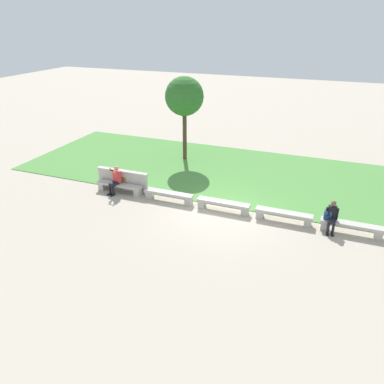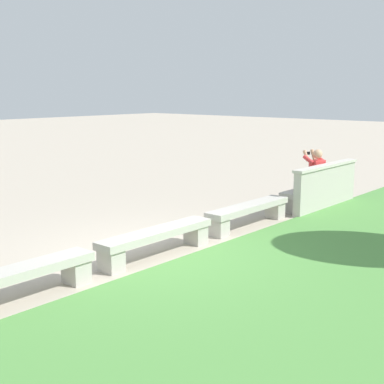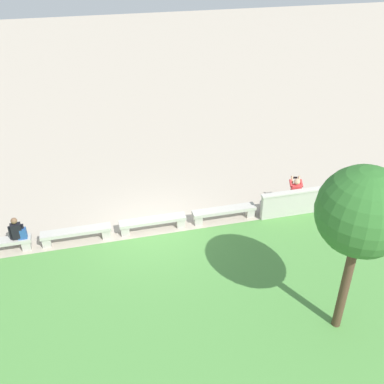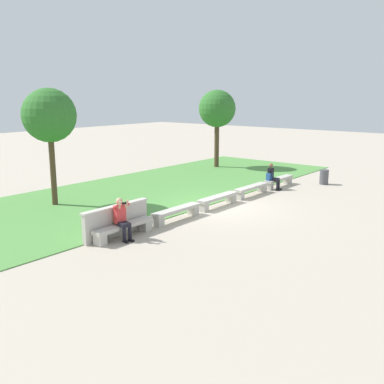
{
  "view_description": "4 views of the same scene",
  "coord_description": "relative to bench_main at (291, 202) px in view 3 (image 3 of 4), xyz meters",
  "views": [
    {
      "loc": [
        3.98,
        -13.86,
        7.64
      ],
      "look_at": [
        -1.27,
        -0.46,
        0.88
      ],
      "focal_mm": 35.0,
      "sensor_mm": 36.0,
      "label": 1
    },
    {
      "loc": [
        5.94,
        5.91,
        2.66
      ],
      "look_at": [
        -1.62,
        -0.65,
        0.76
      ],
      "focal_mm": 50.0,
      "sensor_mm": 36.0,
      "label": 2
    },
    {
      "loc": [
        1.74,
        12.55,
        9.36
      ],
      "look_at": [
        -1.6,
        -0.79,
        0.83
      ],
      "focal_mm": 42.0,
      "sensor_mm": 36.0,
      "label": 3
    },
    {
      "loc": [
        -14.49,
        -10.32,
        4.51
      ],
      "look_at": [
        -2.04,
        -0.29,
        1.0
      ],
      "focal_mm": 42.0,
      "sensor_mm": 36.0,
      "label": 4
    }
  ],
  "objects": [
    {
      "name": "bench_mid",
      "position": [
        5.16,
        0.0,
        0.0
      ],
      "size": [
        2.3,
        0.4,
        0.45
      ],
      "color": "#B7B2A8",
      "rests_on": "ground"
    },
    {
      "name": "tree_behind_wall",
      "position": [
        1.15,
        5.4,
        3.33
      ],
      "size": [
        2.15,
        2.15,
        4.75
      ],
      "color": "#4C3826",
      "rests_on": "ground"
    },
    {
      "name": "bench_main",
      "position": [
        0.0,
        0.0,
        0.0
      ],
      "size": [
        2.3,
        0.4,
        0.45
      ],
      "color": "#B7B2A8",
      "rests_on": "ground"
    },
    {
      "name": "bench_near",
      "position": [
        2.58,
        0.0,
        0.0
      ],
      "size": [
        2.3,
        0.4,
        0.45
      ],
      "color": "#B7B2A8",
      "rests_on": "ground"
    },
    {
      "name": "backrest_wall_with_plaque",
      "position": [
        0.0,
        0.34,
        0.21
      ],
      "size": [
        2.67,
        0.24,
        1.01
      ],
      "color": "#B7B2A8",
      "rests_on": "ground"
    },
    {
      "name": "ground_plane",
      "position": [
        5.16,
        0.0,
        -0.31
      ],
      "size": [
        80.0,
        80.0,
        0.0
      ],
      "primitive_type": "plane",
      "color": "#B2A593"
    },
    {
      "name": "grass_strip",
      "position": [
        5.16,
        4.38,
        -0.29
      ],
      "size": [
        24.63,
        8.0,
        0.03
      ],
      "primitive_type": "cube",
      "color": "#518E42",
      "rests_on": "ground"
    },
    {
      "name": "person_photographer",
      "position": [
        -0.14,
        -0.08,
        0.43
      ],
      "size": [
        0.53,
        0.77,
        1.32
      ],
      "color": "black",
      "rests_on": "ground"
    },
    {
      "name": "backpack",
      "position": [
        9.4,
        0.02,
        0.32
      ],
      "size": [
        0.28,
        0.24,
        0.43
      ],
      "color": "#234C8C",
      "rests_on": "bench_end"
    },
    {
      "name": "bench_far",
      "position": [
        7.74,
        0.0,
        0.0
      ],
      "size": [
        2.3,
        0.4,
        0.45
      ],
      "color": "#B7B2A8",
      "rests_on": "ground"
    },
    {
      "name": "person_distant",
      "position": [
        9.56,
        -0.07,
        0.36
      ],
      "size": [
        0.48,
        0.7,
        1.26
      ],
      "color": "black",
      "rests_on": "ground"
    }
  ]
}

